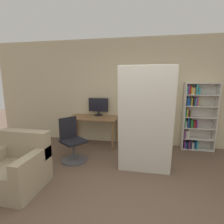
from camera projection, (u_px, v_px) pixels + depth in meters
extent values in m
plane|color=brown|center=(125.00, 217.00, 2.17)|extent=(16.00, 16.00, 0.00)
cube|color=#C6B793|center=(138.00, 93.00, 4.47)|extent=(8.00, 0.06, 2.70)
cube|color=brown|center=(93.00, 117.00, 4.45)|extent=(1.23, 0.66, 0.03)
cylinder|color=brown|center=(69.00, 133.00, 4.37)|extent=(0.05, 0.05, 0.71)
cylinder|color=brown|center=(113.00, 136.00, 4.15)|extent=(0.05, 0.05, 0.71)
cylinder|color=brown|center=(77.00, 128.00, 4.88)|extent=(0.05, 0.05, 0.71)
cylinder|color=brown|center=(116.00, 130.00, 4.67)|extent=(0.05, 0.05, 0.71)
cylinder|color=black|center=(98.00, 115.00, 4.63)|extent=(0.21, 0.21, 0.02)
cylinder|color=black|center=(98.00, 113.00, 4.62)|extent=(0.04, 0.04, 0.10)
cube|color=black|center=(98.00, 105.00, 4.59)|extent=(0.53, 0.02, 0.36)
cube|color=black|center=(98.00, 105.00, 4.58)|extent=(0.50, 0.03, 0.33)
cylinder|color=#4C4C51|center=(74.00, 160.00, 3.68)|extent=(0.52, 0.52, 0.03)
cylinder|color=#4C4C51|center=(74.00, 151.00, 3.64)|extent=(0.05, 0.05, 0.37)
cube|color=black|center=(74.00, 141.00, 3.61)|extent=(0.61, 0.61, 0.05)
cube|color=black|center=(68.00, 128.00, 3.70)|extent=(0.26, 0.34, 0.45)
cube|color=beige|center=(183.00, 117.00, 4.21)|extent=(0.02, 0.26, 1.61)
cube|color=beige|center=(216.00, 118.00, 4.07)|extent=(0.02, 0.26, 1.61)
cube|color=beige|center=(198.00, 116.00, 4.26)|extent=(0.73, 0.02, 1.61)
cube|color=beige|center=(196.00, 149.00, 4.28)|extent=(0.69, 0.22, 0.02)
cube|color=beige|center=(197.00, 138.00, 4.23)|extent=(0.69, 0.22, 0.02)
cube|color=beige|center=(198.00, 128.00, 4.19)|extent=(0.69, 0.22, 0.02)
cube|color=beige|center=(199.00, 117.00, 4.14)|extent=(0.69, 0.22, 0.02)
cube|color=beige|center=(200.00, 106.00, 4.09)|extent=(0.69, 0.22, 0.02)
cube|color=beige|center=(201.00, 95.00, 4.04)|extent=(0.69, 0.22, 0.02)
cube|color=beige|center=(202.00, 83.00, 3.99)|extent=(0.69, 0.22, 0.02)
cube|color=#232328|center=(183.00, 144.00, 4.34)|extent=(0.03, 0.14, 0.15)
cube|color=#7A2D84|center=(184.00, 144.00, 4.32)|extent=(0.02, 0.18, 0.19)
cube|color=#1E4C9E|center=(185.00, 145.00, 4.33)|extent=(0.04, 0.17, 0.15)
cube|color=#232328|center=(187.00, 145.00, 4.29)|extent=(0.03, 0.19, 0.17)
cube|color=#7A2D84|center=(189.00, 144.00, 4.30)|extent=(0.03, 0.16, 0.18)
cube|color=#232328|center=(190.00, 144.00, 4.29)|extent=(0.03, 0.18, 0.21)
cube|color=silver|center=(192.00, 145.00, 4.29)|extent=(0.04, 0.14, 0.16)
cube|color=#1E4C9E|center=(194.00, 144.00, 4.31)|extent=(0.04, 0.14, 0.18)
cube|color=teal|center=(197.00, 145.00, 4.25)|extent=(0.04, 0.15, 0.19)
cube|color=#7A2D84|center=(184.00, 134.00, 4.25)|extent=(0.03, 0.16, 0.18)
cube|color=silver|center=(185.00, 134.00, 4.30)|extent=(0.02, 0.13, 0.16)
cube|color=silver|center=(186.00, 134.00, 4.25)|extent=(0.03, 0.18, 0.19)
cube|color=silver|center=(188.00, 134.00, 4.26)|extent=(0.03, 0.19, 0.20)
cube|color=#287A38|center=(185.00, 123.00, 4.20)|extent=(0.03, 0.13, 0.22)
cube|color=silver|center=(186.00, 124.00, 4.25)|extent=(0.04, 0.13, 0.15)
cube|color=#1E4C9E|center=(188.00, 123.00, 4.22)|extent=(0.03, 0.15, 0.22)
cube|color=#232328|center=(189.00, 124.00, 4.20)|extent=(0.02, 0.18, 0.15)
cube|color=#287A38|center=(191.00, 123.00, 4.18)|extent=(0.03, 0.19, 0.22)
cube|color=#287A38|center=(192.00, 124.00, 4.22)|extent=(0.03, 0.15, 0.15)
cube|color=red|center=(194.00, 124.00, 4.18)|extent=(0.03, 0.14, 0.17)
cube|color=#7A2D84|center=(196.00, 124.00, 4.16)|extent=(0.03, 0.17, 0.18)
cube|color=teal|center=(185.00, 113.00, 4.19)|extent=(0.03, 0.17, 0.18)
cube|color=gold|center=(187.00, 112.00, 4.15)|extent=(0.02, 0.18, 0.20)
cube|color=#7A2D84|center=(188.00, 112.00, 4.21)|extent=(0.04, 0.13, 0.19)
cube|color=brown|center=(190.00, 113.00, 4.14)|extent=(0.02, 0.13, 0.16)
cube|color=#232328|center=(186.00, 101.00, 4.16)|extent=(0.02, 0.15, 0.20)
cube|color=#1E4C9E|center=(187.00, 101.00, 4.14)|extent=(0.04, 0.18, 0.20)
cube|color=#1E4C9E|center=(189.00, 102.00, 4.16)|extent=(0.04, 0.14, 0.15)
cube|color=gold|center=(191.00, 101.00, 4.14)|extent=(0.03, 0.15, 0.19)
cube|color=#232328|center=(194.00, 101.00, 4.10)|extent=(0.03, 0.17, 0.20)
cube|color=teal|center=(195.00, 102.00, 4.07)|extent=(0.02, 0.13, 0.18)
cube|color=#7A2D84|center=(196.00, 102.00, 4.09)|extent=(0.04, 0.19, 0.19)
cube|color=gold|center=(198.00, 102.00, 4.12)|extent=(0.03, 0.13, 0.18)
cube|color=teal|center=(187.00, 90.00, 4.06)|extent=(0.03, 0.14, 0.18)
cube|color=#7A2D84|center=(188.00, 90.00, 4.06)|extent=(0.02, 0.18, 0.21)
cube|color=red|center=(190.00, 90.00, 4.08)|extent=(0.04, 0.13, 0.21)
cube|color=gold|center=(191.00, 91.00, 4.08)|extent=(0.03, 0.16, 0.17)
cube|color=silver|center=(193.00, 91.00, 4.08)|extent=(0.02, 0.17, 0.15)
cube|color=orange|center=(194.00, 91.00, 4.07)|extent=(0.02, 0.15, 0.16)
cube|color=teal|center=(196.00, 90.00, 4.03)|extent=(0.03, 0.19, 0.23)
cube|color=teal|center=(198.00, 91.00, 4.03)|extent=(0.04, 0.19, 0.16)
cube|color=beige|center=(145.00, 121.00, 3.05)|extent=(0.94, 0.38, 1.93)
cube|color=beige|center=(173.00, 122.00, 2.97)|extent=(0.01, 0.38, 1.89)
cube|color=gray|center=(14.00, 176.00, 2.71)|extent=(0.85, 0.80, 0.40)
cube|color=gray|center=(25.00, 144.00, 2.93)|extent=(0.85, 0.20, 0.45)
cube|color=gray|center=(32.00, 160.00, 2.59)|extent=(0.16, 0.80, 0.20)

